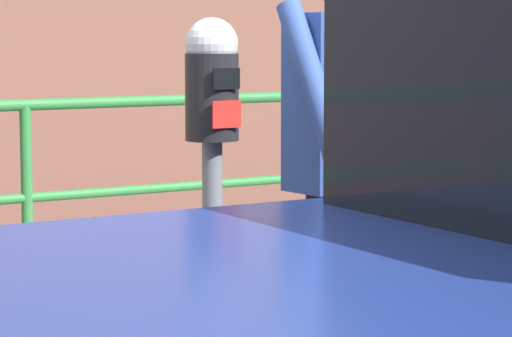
# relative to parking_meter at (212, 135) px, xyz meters

# --- Properties ---
(parking_meter) EXTENTS (0.18, 0.19, 1.49)m
(parking_meter) POSITION_rel_parking_meter_xyz_m (0.00, 0.00, 0.00)
(parking_meter) COLOR slate
(parking_meter) RESTS_ON sidewalk_curb
(pedestrian_at_meter) EXTENTS (0.63, 0.47, 1.74)m
(pedestrian_at_meter) POSITION_rel_parking_meter_xyz_m (0.61, 0.08, -0.10)
(pedestrian_at_meter) COLOR black
(pedestrian_at_meter) RESTS_ON sidewalk_curb
(background_railing) EXTENTS (24.06, 0.06, 1.10)m
(background_railing) POSITION_rel_parking_meter_xyz_m (0.18, 2.33, -0.31)
(background_railing) COLOR #2D7A38
(background_railing) RESTS_ON sidewalk_curb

